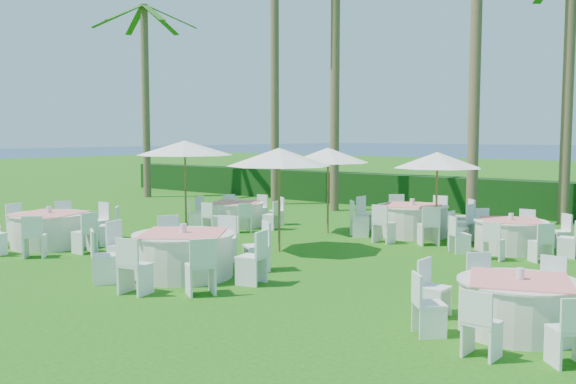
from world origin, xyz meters
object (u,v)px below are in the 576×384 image
banquet_table_a (50,229)px  banquet_table_d (237,214)px  banquet_table_f (510,235)px  banquet_table_e (412,220)px  banquet_table_c (519,305)px  banquet_table_b (184,253)px  umbrella_d (437,160)px  umbrella_c (328,155)px  umbrella_b (279,157)px  umbrella_a (185,148)px

banquet_table_a → banquet_table_d: 5.44m
banquet_table_f → banquet_table_e: bearing=167.9°
banquet_table_c → banquet_table_d: (-10.01, 4.99, -0.01)m
banquet_table_b → banquet_table_f: bearing=59.2°
banquet_table_c → umbrella_d: umbrella_d is taller
umbrella_c → umbrella_b: bearing=-76.0°
banquet_table_e → umbrella_b: (-1.29, -4.00, 1.74)m
banquet_table_c → umbrella_c: umbrella_c is taller
banquet_table_a → banquet_table_e: (6.03, 6.94, 0.01)m
banquet_table_c → umbrella_b: 7.15m
banquet_table_a → banquet_table_c: bearing=1.7°
banquet_table_a → banquet_table_e: banquet_table_e is taller
banquet_table_d → banquet_table_e: (4.88, 1.63, 0.06)m
banquet_table_d → umbrella_d: 6.18m
banquet_table_f → umbrella_c: 5.20m
banquet_table_e → umbrella_a: umbrella_a is taller
banquet_table_c → umbrella_d: (-4.16, 6.04, 1.67)m
banquet_table_b → umbrella_b: (-0.25, 3.14, 1.74)m
banquet_table_c → banquet_table_d: banquet_table_c is taller
banquet_table_e → umbrella_c: size_ratio=1.41×
banquet_table_a → umbrella_b: umbrella_b is taller
banquet_table_c → umbrella_d: bearing=124.6°
umbrella_a → umbrella_c: umbrella_a is taller
banquet_table_d → banquet_table_f: banquet_table_f is taller
banquet_table_a → umbrella_b: bearing=31.8°
banquet_table_b → banquet_table_c: 6.19m
banquet_table_a → banquet_table_b: size_ratio=0.96×
umbrella_c → banquet_table_f: bearing=4.8°
umbrella_b → umbrella_d: size_ratio=1.06×
banquet_table_b → banquet_table_e: size_ratio=1.02×
banquet_table_f → umbrella_c: umbrella_c is taller
banquet_table_c → umbrella_b: bearing=157.8°
banquet_table_f → umbrella_c: (-4.88, -0.41, 1.75)m
umbrella_b → umbrella_d: bearing=56.6°
banquet_table_e → umbrella_d: (0.97, -0.58, 1.63)m
banquet_table_a → banquet_table_e: 9.20m
banquet_table_b → banquet_table_e: 7.22m
banquet_table_f → umbrella_c: size_ratio=1.24×
banquet_table_c → banquet_table_d: 11.18m
umbrella_c → banquet_table_b: bearing=-80.8°
banquet_table_e → umbrella_d: 1.98m
banquet_table_c → banquet_table_f: size_ratio=1.00×
banquet_table_c → banquet_table_f: banquet_table_c is taller
banquet_table_a → banquet_table_c: (11.16, 0.33, -0.04)m
banquet_table_a → banquet_table_e: size_ratio=0.98×
banquet_table_c → umbrella_b: (-6.41, 2.62, 1.79)m
banquet_table_f → umbrella_d: (-1.89, 0.04, 1.68)m
banquet_table_e → umbrella_d: bearing=-30.7°
umbrella_a → banquet_table_a: bearing=-86.3°
banquet_table_a → banquet_table_f: 10.91m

